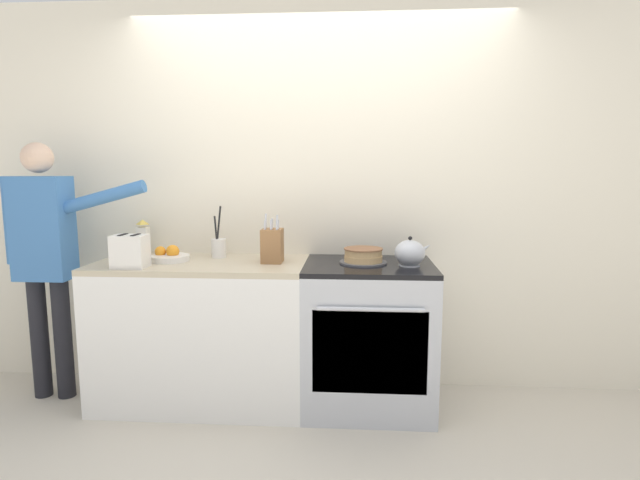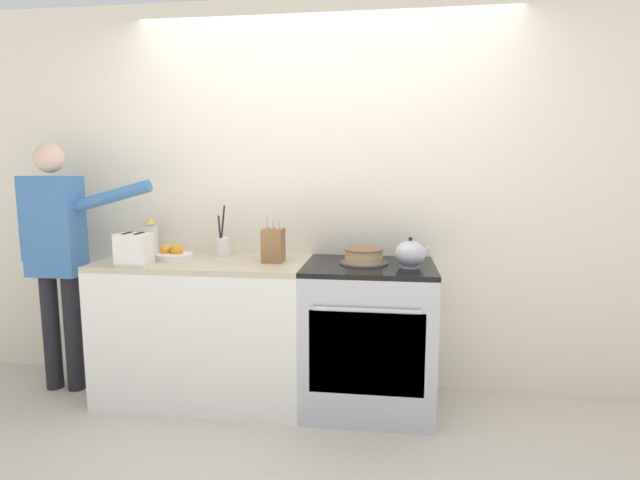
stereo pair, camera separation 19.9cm
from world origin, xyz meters
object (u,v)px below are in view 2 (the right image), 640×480
(tea_kettle, at_px, (410,254))
(knife_block, at_px, (273,245))
(stove_range, at_px, (368,336))
(utensil_crock, at_px, (222,246))
(milk_carton, at_px, (151,237))
(fruit_bowl, at_px, (174,254))
(toaster, at_px, (134,249))
(person_baker, at_px, (57,246))
(layer_cake, at_px, (364,257))

(tea_kettle, xyz_separation_m, knife_block, (-0.85, 0.06, 0.03))
(stove_range, bearing_deg, knife_block, 178.95)
(tea_kettle, distance_m, utensil_crock, 1.25)
(stove_range, distance_m, tea_kettle, 0.59)
(stove_range, height_order, milk_carton, milk_carton)
(knife_block, bearing_deg, milk_carton, 167.45)
(fruit_bowl, bearing_deg, knife_block, -0.54)
(tea_kettle, height_order, fruit_bowl, tea_kettle)
(toaster, bearing_deg, tea_kettle, 5.85)
(fruit_bowl, relative_size, milk_carton, 0.99)
(stove_range, distance_m, fruit_bowl, 1.36)
(utensil_crock, height_order, person_baker, person_baker)
(stove_range, relative_size, toaster, 4.34)
(tea_kettle, xyz_separation_m, fruit_bowl, (-1.51, 0.06, -0.05))
(layer_cake, height_order, milk_carton, milk_carton)
(layer_cake, bearing_deg, toaster, -170.24)
(stove_range, height_order, toaster, toaster)
(stove_range, distance_m, utensil_crock, 1.13)
(milk_carton, bearing_deg, stove_range, -8.05)
(utensil_crock, relative_size, fruit_bowl, 1.41)
(milk_carton, distance_m, person_baker, 0.59)
(fruit_bowl, xyz_separation_m, milk_carton, (-0.25, 0.20, 0.09))
(toaster, height_order, milk_carton, milk_carton)
(fruit_bowl, height_order, person_baker, person_baker)
(milk_carton, relative_size, person_baker, 0.15)
(layer_cake, xyz_separation_m, toaster, (-1.38, -0.24, 0.05))
(layer_cake, height_order, knife_block, knife_block)
(toaster, bearing_deg, fruit_bowl, 57.11)
(stove_range, relative_size, knife_block, 2.99)
(stove_range, distance_m, layer_cake, 0.50)
(utensil_crock, relative_size, milk_carton, 1.40)
(layer_cake, xyz_separation_m, fruit_bowl, (-1.23, -0.01, -0.01))
(fruit_bowl, bearing_deg, toaster, -122.89)
(stove_range, xyz_separation_m, fruit_bowl, (-1.27, 0.02, 0.49))
(layer_cake, bearing_deg, tea_kettle, -13.51)
(utensil_crock, bearing_deg, stove_range, -9.05)
(stove_range, xyz_separation_m, layer_cake, (-0.04, 0.02, 0.50))
(tea_kettle, xyz_separation_m, utensil_crock, (-1.23, 0.20, -0.01))
(toaster, xyz_separation_m, person_baker, (-0.65, 0.20, -0.02))
(tea_kettle, height_order, toaster, toaster)
(fruit_bowl, distance_m, milk_carton, 0.33)
(stove_range, relative_size, layer_cake, 3.10)
(tea_kettle, xyz_separation_m, milk_carton, (-1.76, 0.26, 0.04))
(milk_carton, bearing_deg, utensil_crock, -6.18)
(utensil_crock, distance_m, toaster, 0.57)
(knife_block, distance_m, milk_carton, 0.94)
(toaster, bearing_deg, layer_cake, 9.76)
(layer_cake, xyz_separation_m, milk_carton, (-1.48, 0.19, 0.07))
(fruit_bowl, bearing_deg, milk_carton, 141.95)
(person_baker, bearing_deg, knife_block, -10.32)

